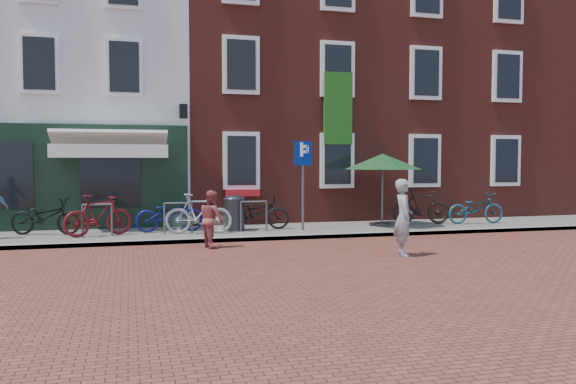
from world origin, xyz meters
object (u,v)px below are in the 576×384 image
object	(u,v)px
boy	(212,219)
parasol	(383,159)
woman	(403,217)
parking_sign	(303,169)
bicycle_4	(257,212)
bicycle_6	(476,208)
bicycle_0	(46,216)
bicycle_2	(170,214)
bicycle_1	(98,215)
bicycle_5	(421,207)
litter_bin	(234,211)
bicycle_3	(199,214)

from	to	relation	value
boy	parasol	bearing A→B (deg)	-82.31
woman	parking_sign	bearing A→B (deg)	28.02
parking_sign	boy	distance (m)	3.51
bicycle_4	bicycle_6	xyz separation A→B (m)	(6.65, -0.35, 0.00)
parasol	bicycle_0	distance (m)	9.32
bicycle_0	bicycle_2	size ratio (longest dim) A/B	1.00
parking_sign	bicycle_1	distance (m)	5.45
boy	bicycle_4	bearing A→B (deg)	-49.00
bicycle_0	bicycle_5	bearing A→B (deg)	-75.88
bicycle_1	bicycle_5	bearing A→B (deg)	-106.95
bicycle_1	bicycle_6	bearing A→B (deg)	-109.54
boy	bicycle_4	xyz separation A→B (m)	(1.59, 2.45, -0.09)
bicycle_1	bicycle_6	distance (m)	10.83
boy	bicycle_5	bearing A→B (deg)	-85.35
bicycle_2	bicycle_4	bearing A→B (deg)	-91.38
bicycle_5	woman	bearing A→B (deg)	161.03
litter_bin	boy	distance (m)	2.45
parking_sign	bicycle_1	world-z (taller)	parking_sign
parking_sign	parasol	world-z (taller)	parking_sign
parasol	woman	distance (m)	4.99
bicycle_4	bicycle_6	distance (m)	6.66
bicycle_5	bicycle_4	bearing A→B (deg)	103.33
bicycle_1	bicycle_3	size ratio (longest dim) A/B	1.00
parasol	bicycle_0	world-z (taller)	parasol
woman	bicycle_0	world-z (taller)	woman
boy	bicycle_0	world-z (taller)	boy
parking_sign	bicycle_2	bearing A→B (deg)	171.11
bicycle_1	bicycle_5	xyz separation A→B (m)	(9.22, 0.49, 0.00)
litter_bin	parasol	bearing A→B (deg)	0.65
parking_sign	boy	bearing A→B (deg)	-145.64
woman	bicycle_0	xyz separation A→B (m)	(-7.61, 4.88, -0.24)
parasol	woman	bearing A→B (deg)	-109.10
bicycle_6	parasol	bearing A→B (deg)	88.45
parking_sign	bicycle_4	distance (m)	1.76
bicycle_3	bicycle_2	bearing A→B (deg)	60.98
bicycle_2	woman	bearing A→B (deg)	-137.80
bicycle_0	bicycle_1	xyz separation A→B (m)	(1.32, -0.63, 0.05)
parking_sign	boy	xyz separation A→B (m)	(-2.75, -1.88, -1.11)
parasol	bicycle_2	bearing A→B (deg)	178.96
bicycle_3	bicycle_6	xyz separation A→B (m)	(8.33, 0.23, -0.05)
boy	woman	bearing A→B (deg)	-137.07
bicycle_3	boy	bearing A→B (deg)	-167.50
parking_sign	woman	world-z (taller)	parking_sign
bicycle_2	bicycle_4	size ratio (longest dim) A/B	1.00
bicycle_4	bicycle_6	size ratio (longest dim) A/B	1.00
bicycle_4	bicycle_5	distance (m)	5.05
bicycle_1	bicycle_2	size ratio (longest dim) A/B	0.97
boy	bicycle_3	distance (m)	1.87
woman	bicycle_2	bearing A→B (deg)	58.81
litter_bin	woman	size ratio (longest dim) A/B	0.64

